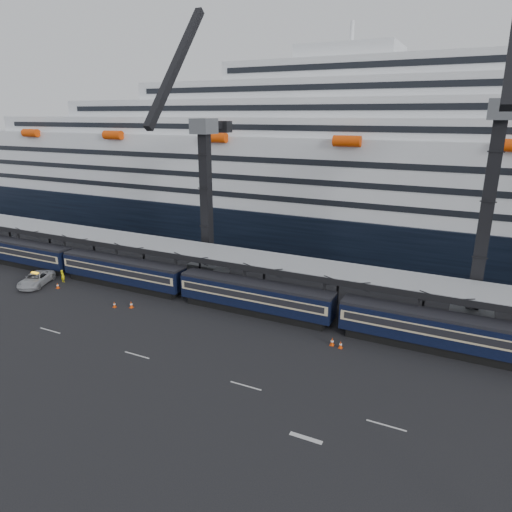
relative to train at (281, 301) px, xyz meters
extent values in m
plane|color=black|center=(4.65, -10.00, -2.20)|extent=(260.00, 260.00, 0.00)
cube|color=beige|center=(-21.35, -14.00, -2.19)|extent=(3.00, 0.15, 0.02)
cube|color=beige|center=(-9.35, -14.00, -2.19)|extent=(3.00, 0.15, 0.02)
cube|color=beige|center=(2.65, -14.00, -2.19)|extent=(3.00, 0.15, 0.02)
cube|color=beige|center=(14.65, -14.00, -2.19)|extent=(3.00, 0.15, 0.02)
cube|color=beige|center=(9.65, -18.00, -2.19)|extent=(2.50, 0.40, 0.02)
cube|color=black|center=(-43.35, 0.00, -1.75)|extent=(17.48, 2.40, 0.90)
cube|color=black|center=(-43.35, 0.00, 0.05)|extent=(19.00, 2.80, 2.70)
cube|color=beige|center=(-43.35, 0.00, 0.35)|extent=(18.62, 2.92, 1.05)
cube|color=black|center=(-43.35, 0.00, 0.40)|extent=(17.86, 2.98, 0.70)
cube|color=black|center=(-43.35, 0.00, 1.55)|extent=(19.00, 2.50, 0.35)
cube|color=black|center=(-23.35, 0.00, -1.75)|extent=(17.48, 2.40, 0.90)
cube|color=black|center=(-23.35, 0.00, 0.05)|extent=(19.00, 2.80, 2.70)
cube|color=beige|center=(-23.35, 0.00, 0.35)|extent=(18.62, 2.92, 1.05)
cube|color=black|center=(-23.35, 0.00, 0.40)|extent=(17.86, 2.98, 0.70)
cube|color=black|center=(-23.35, 0.00, 1.55)|extent=(19.00, 2.50, 0.35)
cube|color=black|center=(-3.35, 0.00, -1.75)|extent=(17.48, 2.40, 0.90)
cube|color=black|center=(-3.35, 0.00, 0.05)|extent=(19.00, 2.80, 2.70)
cube|color=beige|center=(-3.35, 0.00, 0.35)|extent=(18.62, 2.92, 1.05)
cube|color=black|center=(-3.35, 0.00, 0.40)|extent=(17.86, 2.98, 0.70)
cube|color=black|center=(-3.35, 0.00, 1.55)|extent=(19.00, 2.50, 0.35)
cube|color=black|center=(16.65, 0.00, -1.75)|extent=(17.48, 2.40, 0.90)
cube|color=black|center=(16.65, 0.00, 0.05)|extent=(19.00, 2.80, 2.70)
cube|color=beige|center=(16.65, 0.00, 0.35)|extent=(18.62, 2.92, 1.05)
cube|color=black|center=(16.65, 0.00, 0.40)|extent=(17.86, 2.98, 0.70)
cube|color=black|center=(16.65, 0.00, 1.55)|extent=(19.00, 2.50, 0.35)
cube|color=#999CA1|center=(4.65, 4.00, 3.20)|extent=(130.00, 6.00, 0.25)
cube|color=black|center=(4.65, 1.00, 2.90)|extent=(130.00, 0.25, 0.70)
cube|color=black|center=(4.65, 7.00, 2.90)|extent=(130.00, 0.25, 0.70)
cube|color=black|center=(-55.35, 6.80, 0.50)|extent=(0.25, 0.25, 5.40)
cube|color=black|center=(-45.35, 1.20, 0.50)|extent=(0.25, 0.25, 5.40)
cube|color=black|center=(-45.35, 6.80, 0.50)|extent=(0.25, 0.25, 5.40)
cube|color=black|center=(-35.35, 1.20, 0.50)|extent=(0.25, 0.25, 5.40)
cube|color=black|center=(-35.35, 6.80, 0.50)|extent=(0.25, 0.25, 5.40)
cube|color=black|center=(-25.35, 1.20, 0.50)|extent=(0.25, 0.25, 5.40)
cube|color=black|center=(-25.35, 6.80, 0.50)|extent=(0.25, 0.25, 5.40)
cube|color=black|center=(-15.35, 1.20, 0.50)|extent=(0.25, 0.25, 5.40)
cube|color=black|center=(-15.35, 6.80, 0.50)|extent=(0.25, 0.25, 5.40)
cube|color=black|center=(-5.35, 1.20, 0.50)|extent=(0.25, 0.25, 5.40)
cube|color=black|center=(-5.35, 6.80, 0.50)|extent=(0.25, 0.25, 5.40)
cube|color=black|center=(4.65, 1.20, 0.50)|extent=(0.25, 0.25, 5.40)
cube|color=black|center=(4.65, 6.80, 0.50)|extent=(0.25, 0.25, 5.40)
cube|color=black|center=(14.65, 1.20, 0.50)|extent=(0.25, 0.25, 5.40)
cube|color=black|center=(14.65, 6.80, 0.50)|extent=(0.25, 0.25, 5.40)
cube|color=black|center=(4.65, 36.00, 1.30)|extent=(200.00, 28.00, 7.00)
cube|color=white|center=(4.65, 36.00, 10.80)|extent=(190.00, 26.88, 12.00)
cube|color=white|center=(4.65, 36.00, 18.30)|extent=(160.00, 24.64, 3.00)
cube|color=black|center=(4.65, 23.63, 18.30)|extent=(153.60, 0.12, 0.90)
cube|color=white|center=(4.65, 36.00, 21.30)|extent=(124.00, 21.84, 3.00)
cube|color=black|center=(4.65, 25.03, 21.30)|extent=(119.04, 0.12, 0.90)
cube|color=white|center=(4.65, 36.00, 24.30)|extent=(90.00, 19.04, 3.00)
cube|color=black|center=(4.65, 26.43, 24.30)|extent=(86.40, 0.12, 0.90)
cube|color=white|center=(4.65, 36.00, 27.30)|extent=(56.00, 16.24, 3.00)
cube|color=black|center=(4.65, 27.83, 27.30)|extent=(53.76, 0.12, 0.90)
cube|color=white|center=(-3.35, 36.00, 29.80)|extent=(16.00, 12.00, 2.50)
cylinder|color=#F14507|center=(-65.35, 21.96, 16.60)|extent=(4.00, 1.60, 1.60)
cylinder|color=#F14507|center=(-43.35, 21.96, 16.60)|extent=(4.00, 1.60, 1.60)
cylinder|color=#F14507|center=(-21.35, 21.96, 16.60)|extent=(4.00, 1.60, 1.60)
cylinder|color=#F14507|center=(0.65, 21.96, 16.60)|extent=(4.00, 1.60, 1.60)
cube|color=#4E5256|center=(-15.35, 9.00, -1.20)|extent=(4.50, 4.50, 2.00)
cube|color=black|center=(-15.35, 9.00, 8.80)|extent=(1.30, 1.30, 18.00)
cube|color=#4E5256|center=(-15.35, 9.00, 18.80)|extent=(2.60, 3.20, 2.00)
cube|color=black|center=(-15.35, 3.21, 25.69)|extent=(0.90, 12.26, 14.37)
cube|color=black|center=(-15.35, 11.52, 18.80)|extent=(0.90, 5.04, 0.90)
cube|color=black|center=(-15.35, 14.04, 18.60)|extent=(2.20, 1.60, 1.60)
cube|color=#4E5256|center=(19.65, 8.00, -1.20)|extent=(4.50, 4.50, 2.00)
cube|color=black|center=(19.65, 8.00, 9.80)|extent=(1.30, 1.30, 20.00)
cube|color=#4E5256|center=(19.65, 8.00, 20.80)|extent=(2.60, 3.20, 2.00)
cube|color=black|center=(19.65, 10.80, 20.80)|extent=(0.90, 5.60, 0.90)
cube|color=black|center=(19.65, 13.60, 20.60)|extent=(2.20, 1.60, 1.60)
imported|color=#A1A2A8|center=(-34.46, -5.02, -1.34)|extent=(5.02, 6.81, 1.72)
imported|color=#FBEC0D|center=(-32.15, -2.50, -1.31)|extent=(0.67, 0.47, 1.78)
cube|color=#F14507|center=(-30.84, -4.60, -2.18)|extent=(0.40, 0.40, 0.04)
cone|color=#F14507|center=(-30.84, -4.60, -1.78)|extent=(0.34, 0.34, 0.76)
cylinder|color=white|center=(-30.84, -4.60, -1.78)|extent=(0.29, 0.29, 0.13)
cube|color=#F14507|center=(-19.47, -6.09, -2.18)|extent=(0.38, 0.38, 0.04)
cone|color=#F14507|center=(-19.47, -6.09, -1.80)|extent=(0.32, 0.32, 0.72)
cylinder|color=white|center=(-19.47, -6.09, -1.80)|extent=(0.27, 0.27, 0.12)
cube|color=#F14507|center=(-17.54, -5.28, -2.18)|extent=(0.43, 0.43, 0.05)
cone|color=#F14507|center=(-17.54, -5.28, -1.75)|extent=(0.36, 0.36, 0.82)
cylinder|color=white|center=(-17.54, -5.28, -1.75)|extent=(0.31, 0.31, 0.14)
cube|color=#F14507|center=(8.16, -3.85, -2.18)|extent=(0.40, 0.40, 0.04)
cone|color=#F14507|center=(8.16, -3.85, -1.78)|extent=(0.34, 0.34, 0.76)
cylinder|color=white|center=(8.16, -3.85, -1.78)|extent=(0.28, 0.28, 0.13)
cube|color=#F14507|center=(7.22, -3.66, -2.18)|extent=(0.44, 0.44, 0.05)
cone|color=#F14507|center=(7.22, -3.66, -1.74)|extent=(0.37, 0.37, 0.83)
cylinder|color=white|center=(7.22, -3.66, -1.74)|extent=(0.31, 0.31, 0.14)
camera|label=1|loc=(18.57, -44.50, 20.40)|focal=32.00mm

